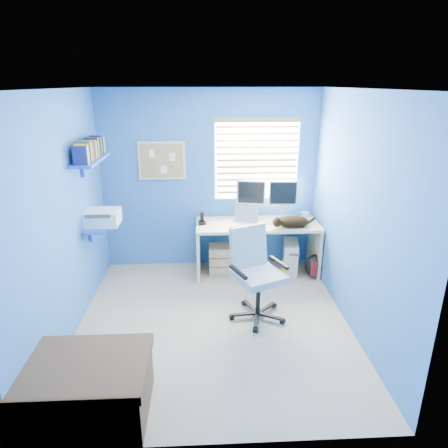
{
  "coord_description": "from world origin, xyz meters",
  "views": [
    {
      "loc": [
        -0.08,
        -3.86,
        2.55
      ],
      "look_at": [
        0.15,
        0.65,
        0.95
      ],
      "focal_mm": 32.0,
      "sensor_mm": 36.0,
      "label": 1
    }
  ],
  "objects_px": {
    "cat": "(293,222)",
    "office_chair": "(256,285)",
    "tower_pc": "(290,257)",
    "desk": "(257,248)",
    "laptop": "(244,218)"
  },
  "relations": [
    {
      "from": "tower_pc",
      "to": "desk",
      "type": "bearing_deg",
      "value": -170.77
    },
    {
      "from": "desk",
      "to": "office_chair",
      "type": "relative_size",
      "value": 1.62
    },
    {
      "from": "laptop",
      "to": "office_chair",
      "type": "height_order",
      "value": "office_chair"
    },
    {
      "from": "desk",
      "to": "tower_pc",
      "type": "height_order",
      "value": "desk"
    },
    {
      "from": "laptop",
      "to": "cat",
      "type": "bearing_deg",
      "value": 12.32
    },
    {
      "from": "desk",
      "to": "office_chair",
      "type": "height_order",
      "value": "office_chair"
    },
    {
      "from": "laptop",
      "to": "office_chair",
      "type": "xyz_separation_m",
      "value": [
        0.04,
        -1.02,
        -0.46
      ]
    },
    {
      "from": "cat",
      "to": "office_chair",
      "type": "height_order",
      "value": "office_chair"
    },
    {
      "from": "desk",
      "to": "cat",
      "type": "xyz_separation_m",
      "value": [
        0.44,
        -0.18,
        0.45
      ]
    },
    {
      "from": "cat",
      "to": "tower_pc",
      "type": "relative_size",
      "value": 0.95
    },
    {
      "from": "cat",
      "to": "tower_pc",
      "type": "xyz_separation_m",
      "value": [
        0.04,
        0.18,
        -0.59
      ]
    },
    {
      "from": "tower_pc",
      "to": "office_chair",
      "type": "xyz_separation_m",
      "value": [
        -0.64,
        -1.11,
        0.16
      ]
    },
    {
      "from": "laptop",
      "to": "office_chair",
      "type": "distance_m",
      "value": 1.12
    },
    {
      "from": "laptop",
      "to": "tower_pc",
      "type": "distance_m",
      "value": 0.93
    },
    {
      "from": "desk",
      "to": "office_chair",
      "type": "distance_m",
      "value": 1.12
    }
  ]
}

